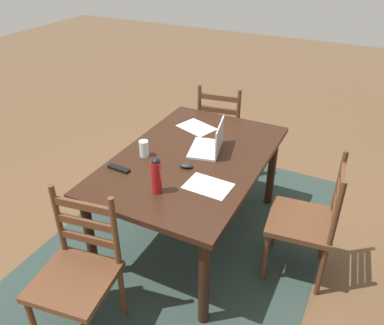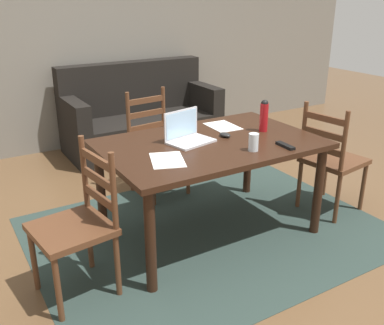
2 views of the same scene
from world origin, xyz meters
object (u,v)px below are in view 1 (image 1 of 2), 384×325
Objects in this scene: chair_left_near at (222,128)px; drinking_glass at (144,149)px; water_bottle at (156,175)px; computer_mouse at (186,165)px; chair_right_near at (78,274)px; laptop at (211,144)px; tv_remote at (119,169)px; dining_table at (192,166)px; chair_far_head at (307,221)px.

drinking_glass is (1.23, -0.12, 0.35)m from chair_left_near.
water_bottle reaches higher than computer_mouse.
water_bottle is (-0.58, 0.21, 0.42)m from chair_right_near.
chair_right_near is 7.72× the size of drinking_glass.
laptop is at bearing 17.35° from chair_left_near.
chair_right_near is at bearing -163.77° from tv_remote.
water_bottle is at bearing 160.11° from chair_right_near.
chair_right_near is (1.08, -0.21, -0.20)m from dining_table.
chair_left_near is 1.28m from drinking_glass.
laptop is 2.94× the size of drinking_glass.
chair_right_near is 1.00m from drinking_glass.
computer_mouse reaches higher than dining_table.
water_bottle reaches higher than chair_far_head.
chair_far_head is (-1.09, 1.10, 0.00)m from chair_right_near.
drinking_glass is at bearing -137.92° from water_bottle.
tv_remote is at bearing -72.60° from chair_far_head.
chair_far_head is at bearing -69.69° from tv_remote.
water_bottle is at bearing -60.48° from chair_far_head.
computer_mouse is at bearing -56.87° from tv_remote.
chair_right_near is 5.59× the size of tv_remote.
chair_far_head is 0.92m from computer_mouse.
dining_table is at bearing -89.71° from chair_far_head.
chair_far_head is at bearing 87.60° from computer_mouse.
chair_right_near and chair_far_head have the same top height.
dining_table is 4.38× the size of laptop.
chair_left_near is at bearing -169.45° from dining_table.
chair_left_near is (-1.08, -0.20, -0.20)m from dining_table.
computer_mouse is at bearing -79.48° from chair_far_head.
tv_remote is at bearing -166.68° from chair_right_near.
chair_right_near is 3.78× the size of water_bottle.
computer_mouse is (0.30, -0.06, -0.04)m from laptop.
water_bottle reaches higher than dining_table.
chair_left_near reaches higher than drinking_glass.
chair_left_near is at bearing -172.82° from water_bottle.
water_bottle is at bearing 42.08° from drinking_glass.
chair_far_head is 9.50× the size of computer_mouse.
dining_table is 12.86× the size of drinking_glass.
chair_right_near is at bearing -11.13° from dining_table.
laptop is 1.44× the size of water_bottle.
chair_right_near reaches higher than dining_table.
chair_right_near is (2.16, -0.01, 0.00)m from chair_left_near.
chair_right_near is 1.55m from chair_far_head.
chair_left_near is 1.29m from computer_mouse.
dining_table is at bearing 168.87° from chair_right_near.
chair_far_head reaches higher than tv_remote.
chair_left_near is 1.65m from water_bottle.
chair_left_near is 3.78× the size of water_bottle.
computer_mouse is 0.59× the size of tv_remote.
water_bottle is at bearing -103.19° from tv_remote.
chair_far_head is at bearing 119.52° from water_bottle.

